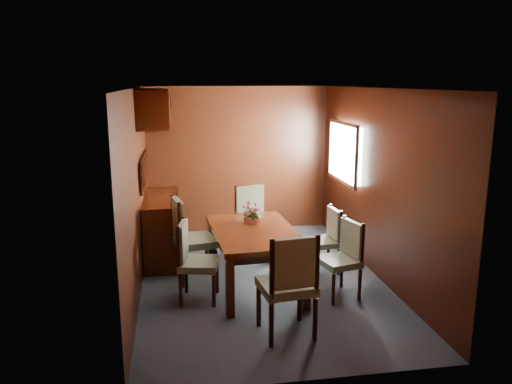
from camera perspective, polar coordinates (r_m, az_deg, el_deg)
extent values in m
plane|color=#303741|center=(6.49, 0.62, -9.90)|extent=(4.50, 4.50, 0.00)
cube|color=black|center=(6.06, -13.46, 0.01)|extent=(0.02, 4.50, 2.40)
cube|color=black|center=(6.56, 13.66, 0.95)|extent=(0.02, 4.50, 2.40)
cube|color=black|center=(8.32, -2.05, 3.72)|extent=(3.00, 0.02, 2.40)
cube|color=black|center=(4.02, 6.26, -6.16)|extent=(3.00, 0.02, 2.40)
cube|color=black|center=(6.00, 0.67, 11.79)|extent=(3.00, 4.50, 0.02)
cube|color=white|center=(7.52, 10.38, 4.49)|extent=(0.14, 1.10, 0.80)
cube|color=#B2B2B7|center=(7.50, 9.87, 4.49)|extent=(0.04, 1.20, 0.90)
cube|color=black|center=(7.03, -12.71, 2.42)|extent=(0.03, 1.36, 0.41)
cube|color=silver|center=(7.02, -12.56, 2.42)|extent=(0.01, 1.30, 0.35)
cube|color=#321206|center=(6.92, -11.63, 9.41)|extent=(0.40, 1.40, 0.50)
cube|color=#321206|center=(7.20, -10.64, -4.02)|extent=(0.48, 1.40, 0.90)
cube|color=#321206|center=(5.41, -3.00, -10.82)|extent=(0.09, 0.09, 0.68)
cube|color=#321206|center=(5.60, 5.75, -10.02)|extent=(0.09, 0.09, 0.68)
cube|color=#321206|center=(6.74, -5.09, -6.03)|extent=(0.09, 0.09, 0.68)
cube|color=#321206|center=(6.89, 1.97, -5.55)|extent=(0.09, 0.09, 0.68)
cube|color=black|center=(6.04, -0.20, -5.31)|extent=(0.94, 1.50, 0.10)
cube|color=#321206|center=(6.02, -0.20, -4.60)|extent=(1.07, 1.62, 0.06)
cylinder|color=black|center=(6.10, -7.98, -9.64)|extent=(0.04, 0.04, 0.38)
cylinder|color=black|center=(5.75, -8.60, -11.10)|extent=(0.04, 0.04, 0.38)
cylinder|color=black|center=(6.05, -4.47, -9.73)|extent=(0.04, 0.04, 0.38)
cylinder|color=black|center=(5.70, -4.86, -11.22)|extent=(0.04, 0.04, 0.38)
cube|color=gray|center=(5.80, -6.54, -8.15)|extent=(0.50, 0.52, 0.08)
cylinder|color=black|center=(5.93, -8.22, -5.15)|extent=(0.04, 0.04, 0.51)
cylinder|color=black|center=(5.57, -8.87, -6.37)|extent=(0.04, 0.04, 0.51)
cube|color=gray|center=(5.74, -8.35, -5.56)|extent=(0.13, 0.41, 0.43)
cylinder|color=black|center=(6.65, -9.22, -7.52)|extent=(0.05, 0.05, 0.43)
cylinder|color=black|center=(6.24, -8.41, -8.86)|extent=(0.05, 0.05, 0.43)
cylinder|color=black|center=(6.73, -5.67, -7.14)|extent=(0.05, 0.05, 0.43)
cylinder|color=black|center=(6.33, -4.62, -8.44)|extent=(0.05, 0.05, 0.43)
cube|color=gray|center=(6.39, -7.05, -5.59)|extent=(0.58, 0.60, 0.09)
cylinder|color=black|center=(6.47, -9.50, -2.76)|extent=(0.05, 0.05, 0.58)
cylinder|color=black|center=(6.05, -8.68, -3.82)|extent=(0.05, 0.05, 0.58)
cube|color=gray|center=(6.26, -8.91, -3.06)|extent=(0.15, 0.47, 0.49)
cylinder|color=black|center=(5.99, 11.77, -10.28)|extent=(0.04, 0.04, 0.37)
cylinder|color=black|center=(6.27, 9.76, -9.11)|extent=(0.04, 0.04, 0.37)
cylinder|color=black|center=(5.80, 8.84, -10.94)|extent=(0.04, 0.04, 0.37)
cylinder|color=black|center=(6.09, 6.91, -9.68)|extent=(0.04, 0.04, 0.37)
cube|color=gray|center=(5.95, 9.40, -7.85)|extent=(0.51, 0.52, 0.08)
cylinder|color=black|center=(5.82, 12.06, -5.86)|extent=(0.04, 0.04, 0.49)
cylinder|color=black|center=(6.12, 10.01, -4.87)|extent=(0.04, 0.04, 0.49)
cube|color=gray|center=(5.95, 10.87, -5.21)|extent=(0.15, 0.40, 0.41)
cylinder|color=black|center=(6.66, 9.41, -7.89)|extent=(0.04, 0.04, 0.35)
cylinder|color=black|center=(6.96, 8.26, -6.91)|extent=(0.04, 0.04, 0.35)
cylinder|color=black|center=(6.54, 6.65, -8.20)|extent=(0.04, 0.04, 0.35)
cylinder|color=black|center=(6.85, 5.61, -7.18)|extent=(0.04, 0.04, 0.35)
cube|color=gray|center=(6.67, 7.54, -5.70)|extent=(0.42, 0.44, 0.07)
cylinder|color=black|center=(6.51, 9.63, -4.10)|extent=(0.04, 0.04, 0.46)
cylinder|color=black|center=(6.83, 8.45, -3.27)|extent=(0.04, 0.04, 0.46)
cube|color=gray|center=(6.66, 8.89, -3.54)|extent=(0.08, 0.38, 0.39)
cylinder|color=black|center=(4.90, 1.76, -15.01)|extent=(0.05, 0.05, 0.44)
cylinder|color=black|center=(5.04, 6.77, -14.26)|extent=(0.05, 0.05, 0.44)
cylinder|color=black|center=(5.26, 0.31, -12.94)|extent=(0.05, 0.05, 0.44)
cylinder|color=black|center=(5.39, 4.99, -12.33)|extent=(0.05, 0.05, 0.44)
cube|color=gray|center=(5.02, 3.50, -10.68)|extent=(0.57, 0.55, 0.09)
cylinder|color=black|center=(4.65, 1.85, -8.76)|extent=(0.05, 0.05, 0.58)
cylinder|color=black|center=(4.79, 7.00, -8.16)|extent=(0.05, 0.05, 0.58)
cube|color=gray|center=(4.73, 4.38, -8.11)|extent=(0.47, 0.12, 0.49)
cylinder|color=black|center=(7.50, 0.68, -5.08)|extent=(0.05, 0.05, 0.41)
cylinder|color=black|center=(7.32, -2.23, -5.54)|extent=(0.05, 0.05, 0.41)
cylinder|color=black|center=(7.17, 2.22, -5.93)|extent=(0.05, 0.05, 0.41)
cylinder|color=black|center=(6.98, -0.79, -6.45)|extent=(0.05, 0.05, 0.41)
cube|color=gray|center=(7.16, -0.03, -3.70)|extent=(0.61, 0.59, 0.08)
cylinder|color=black|center=(7.37, 0.65, -1.03)|extent=(0.05, 0.05, 0.55)
cylinder|color=black|center=(7.18, -2.30, -1.41)|extent=(0.05, 0.05, 0.55)
cube|color=gray|center=(7.25, -0.73, -1.09)|extent=(0.44, 0.20, 0.46)
cylinder|color=#CC533E|center=(6.34, -0.38, -3.10)|extent=(0.22, 0.22, 0.07)
sphere|color=#1B4216|center=(6.33, -0.39, -2.65)|extent=(0.17, 0.17, 0.17)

